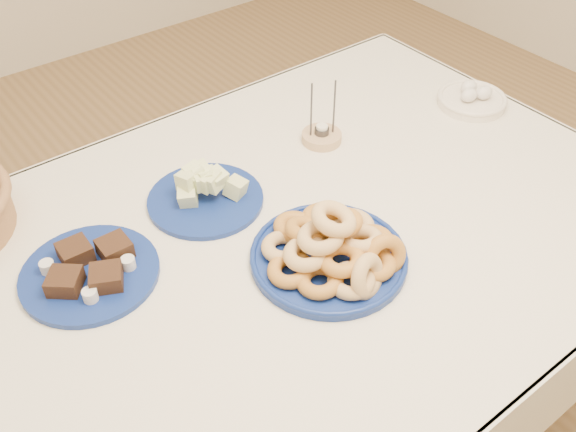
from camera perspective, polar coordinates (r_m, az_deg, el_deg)
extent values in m
plane|color=olive|center=(1.92, -0.96, -18.54)|extent=(5.00, 5.00, 0.00)
cylinder|color=brown|center=(2.17, 7.39, 3.96)|extent=(0.06, 0.06, 0.72)
cube|color=white|center=(1.34, -1.31, -2.42)|extent=(1.70, 1.10, 0.02)
cube|color=white|center=(1.79, -11.85, 4.26)|extent=(1.70, 0.01, 0.28)
cube|color=white|center=(1.93, 19.50, 5.62)|extent=(0.01, 1.10, 0.28)
cylinder|color=navy|center=(1.28, 3.62, -3.76)|extent=(0.36, 0.36, 0.02)
torus|color=navy|center=(1.28, 3.64, -3.50)|extent=(0.36, 0.36, 0.01)
torus|color=tan|center=(1.33, 5.79, -0.76)|extent=(0.13, 0.12, 0.04)
torus|color=#A26524|center=(1.34, 3.12, -0.22)|extent=(0.12, 0.12, 0.03)
torus|color=#A26524|center=(1.31, 0.65, -1.04)|extent=(0.13, 0.13, 0.04)
torus|color=tan|center=(1.27, -0.37, -2.81)|extent=(0.11, 0.11, 0.03)
torus|color=#A26524|center=(1.23, 0.23, -4.80)|extent=(0.11, 0.11, 0.04)
torus|color=#A26524|center=(1.21, 2.83, -5.71)|extent=(0.12, 0.12, 0.04)
torus|color=tan|center=(1.21, 5.65, -5.73)|extent=(0.10, 0.10, 0.04)
torus|color=#A26524|center=(1.25, 7.52, -4.25)|extent=(0.12, 0.12, 0.03)
torus|color=#A26524|center=(1.29, 7.40, -2.32)|extent=(0.12, 0.12, 0.04)
torus|color=tan|center=(1.29, 4.28, -0.37)|extent=(0.12, 0.12, 0.06)
torus|color=#A26524|center=(1.27, 1.73, -1.29)|extent=(0.12, 0.12, 0.06)
torus|color=tan|center=(1.22, 1.65, -3.36)|extent=(0.13, 0.13, 0.04)
torus|color=#A26524|center=(1.21, 4.79, -3.84)|extent=(0.10, 0.10, 0.03)
torus|color=tan|center=(1.26, 6.44, -2.04)|extent=(0.12, 0.13, 0.05)
torus|color=#A26524|center=(1.25, 4.62, -0.59)|extent=(0.10, 0.11, 0.05)
torus|color=tan|center=(1.21, 2.90, -1.88)|extent=(0.13, 0.13, 0.04)
torus|color=tan|center=(1.21, 4.09, -0.26)|extent=(0.13, 0.13, 0.06)
torus|color=tan|center=(1.20, 7.06, -5.36)|extent=(0.10, 0.08, 0.10)
torus|color=#A26524|center=(1.25, 8.56, -3.56)|extent=(0.10, 0.08, 0.10)
cylinder|color=navy|center=(1.43, -7.34, 1.45)|extent=(0.34, 0.34, 0.01)
cube|color=#D6E691|center=(1.40, -7.57, 3.24)|extent=(0.05, 0.05, 0.05)
cube|color=#D6E691|center=(1.39, -7.41, 3.16)|extent=(0.05, 0.05, 0.04)
cube|color=#D6E691|center=(1.40, -8.91, 3.09)|extent=(0.05, 0.05, 0.04)
cube|color=#D6E691|center=(1.42, -7.73, 3.84)|extent=(0.05, 0.05, 0.05)
cube|color=#D6E691|center=(1.40, -7.48, 3.36)|extent=(0.06, 0.06, 0.05)
cube|color=#D6E691|center=(1.41, -4.66, 2.53)|extent=(0.06, 0.06, 0.05)
cube|color=#D6E691|center=(1.39, -6.41, 3.32)|extent=(0.05, 0.05, 0.05)
cube|color=#D6E691|center=(1.40, -8.06, 3.42)|extent=(0.05, 0.05, 0.06)
cube|color=#D6E691|center=(1.39, -6.81, 3.10)|extent=(0.06, 0.05, 0.05)
cube|color=#D6E691|center=(1.40, -7.22, 3.34)|extent=(0.06, 0.06, 0.05)
cube|color=#D6E691|center=(1.40, -8.91, 1.72)|extent=(0.06, 0.06, 0.05)
cube|color=#D6E691|center=(1.40, -7.38, 3.39)|extent=(0.04, 0.05, 0.05)
cube|color=#D6E691|center=(1.41, -8.36, 3.71)|extent=(0.05, 0.05, 0.05)
cylinder|color=navy|center=(1.31, -17.19, -4.90)|extent=(0.35, 0.35, 0.01)
cube|color=black|center=(1.28, -19.23, -5.51)|extent=(0.08, 0.08, 0.03)
cube|color=black|center=(1.26, -15.86, -5.26)|extent=(0.08, 0.08, 0.03)
cube|color=black|center=(1.33, -18.40, -3.05)|extent=(0.06, 0.06, 0.03)
cube|color=black|center=(1.31, -15.16, -2.78)|extent=(0.06, 0.06, 0.03)
cylinder|color=silver|center=(1.32, -20.61, -4.26)|extent=(0.04, 0.04, 0.02)
cylinder|color=silver|center=(1.25, -17.18, -6.74)|extent=(0.04, 0.04, 0.02)
cylinder|color=silver|center=(1.29, -14.02, -4.07)|extent=(0.04, 0.04, 0.02)
cylinder|color=tan|center=(1.60, 3.00, 7.01)|extent=(0.13, 0.13, 0.02)
cylinder|color=#3E3E43|center=(1.59, 3.03, 7.57)|extent=(0.05, 0.05, 0.02)
cylinder|color=white|center=(1.59, 3.04, 7.92)|extent=(0.04, 0.04, 0.01)
cylinder|color=#3E3E43|center=(1.55, 2.08, 9.40)|extent=(0.01, 0.01, 0.14)
cylinder|color=#3E3E43|center=(1.57, 4.13, 9.64)|extent=(0.01, 0.01, 0.14)
cylinder|color=white|center=(1.81, 15.99, 9.77)|extent=(0.20, 0.20, 0.02)
torus|color=white|center=(1.81, 16.06, 10.08)|extent=(0.21, 0.21, 0.01)
ellipsoid|color=silver|center=(1.78, 15.79, 10.30)|extent=(0.05, 0.04, 0.04)
ellipsoid|color=silver|center=(1.80, 17.04, 10.44)|extent=(0.05, 0.04, 0.04)
ellipsoid|color=silver|center=(1.82, 15.79, 11.00)|extent=(0.05, 0.04, 0.04)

